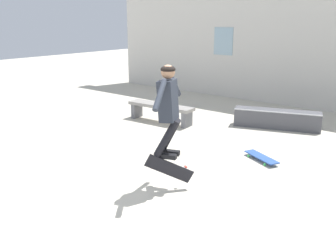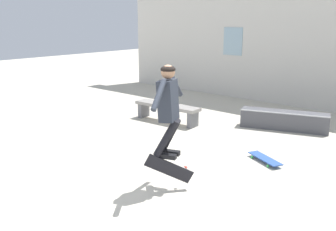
# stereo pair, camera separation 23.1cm
# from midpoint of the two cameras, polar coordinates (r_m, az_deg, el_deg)

# --- Properties ---
(ground_plane) EXTENTS (40.00, 40.00, 0.00)m
(ground_plane) POSITION_cam_midpoint_polar(r_m,az_deg,el_deg) (5.99, -2.00, -11.14)
(ground_plane) COLOR beige
(building_backdrop) EXTENTS (15.56, 0.52, 5.86)m
(building_backdrop) POSITION_cam_midpoint_polar(r_m,az_deg,el_deg) (11.68, 21.48, 12.31)
(building_backdrop) COLOR beige
(building_backdrop) RESTS_ON ground_plane
(park_bench) EXTENTS (1.86, 0.51, 0.47)m
(park_bench) POSITION_cam_midpoint_polar(r_m,az_deg,el_deg) (9.61, -1.82, 1.01)
(park_bench) COLOR gray
(park_bench) RESTS_ON ground_plane
(skate_ledge) EXTENTS (2.04, 1.02, 0.45)m
(skate_ledge) POSITION_cam_midpoint_polar(r_m,az_deg,el_deg) (9.43, 15.57, -0.52)
(skate_ledge) COLOR #4C4C51
(skate_ledge) RESTS_ON ground_plane
(skater) EXTENTS (0.50, 1.15, 1.42)m
(skater) POSITION_cam_midpoint_polar(r_m,az_deg,el_deg) (5.59, -1.17, 1.82)
(skater) COLOR #282D38
(skateboard_flipping) EXTENTS (0.56, 0.57, 0.53)m
(skateboard_flipping) POSITION_cam_midpoint_polar(r_m,az_deg,el_deg) (5.82, -0.95, -8.10)
(skateboard_flipping) COLOR black
(skateboard_resting) EXTENTS (0.80, 0.55, 0.08)m
(skateboard_resting) POSITION_cam_midpoint_polar(r_m,az_deg,el_deg) (7.27, 13.16, -6.18)
(skateboard_resting) COLOR #2D519E
(skateboard_resting) RESTS_ON ground_plane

